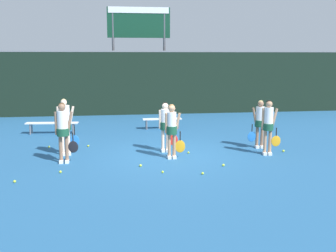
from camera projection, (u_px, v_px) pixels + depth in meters
The scene contains 22 objects.
ground_plane at pixel (169, 155), 12.60m from camera, with size 140.00×140.00×0.00m, color #235684.
fence_windscreen at pixel (145, 83), 20.99m from camera, with size 60.00×0.08×3.40m.
scoreboard at pixel (139, 32), 21.34m from camera, with size 3.41×0.15×5.72m.
bench_courtside at pixel (52, 124), 15.92m from camera, with size 2.11×0.54×0.46m.
bench_far at pixel (162, 120), 17.02m from camera, with size 1.69×0.39×0.45m.
player_0 at pixel (63, 127), 11.46m from camera, with size 0.65×0.36×1.79m.
player_1 at pixel (172, 127), 11.99m from camera, with size 0.63×0.32×1.68m.
player_2 at pixel (269, 123), 12.42m from camera, with size 0.62×0.34×1.75m.
player_3 at pixel (65, 122), 12.38m from camera, with size 0.66×0.39×1.80m.
player_4 at pixel (165, 123), 12.86m from camera, with size 0.63×0.33×1.64m.
player_5 at pixel (260, 120), 13.38m from camera, with size 0.65×0.35×1.64m.
tennis_ball_0 at pixel (163, 172), 10.61m from camera, with size 0.06×0.06×0.06m, color #CCE033.
tennis_ball_1 at pixel (88, 146), 13.67m from camera, with size 0.07×0.07×0.07m, color #CCE033.
tennis_ball_2 at pixel (60, 172), 10.61m from camera, with size 0.07×0.07×0.07m, color #CCE033.
tennis_ball_3 at pixel (15, 181), 9.80m from camera, with size 0.07×0.07×0.07m, color #CCE033.
tennis_ball_4 at pixel (223, 165), 11.26m from camera, with size 0.07×0.07×0.07m, color #CCE033.
tennis_ball_5 at pixel (283, 151), 12.94m from camera, with size 0.07×0.07×0.07m, color #CCE033.
tennis_ball_6 at pixel (203, 173), 10.47m from camera, with size 0.07×0.07×0.07m, color #CCE033.
tennis_ball_7 at pixel (141, 165), 11.22m from camera, with size 0.07×0.07×0.07m, color #CCE033.
tennis_ball_8 at pixel (175, 146), 13.71m from camera, with size 0.07×0.07×0.07m, color #CCE033.
tennis_ball_9 at pixel (49, 147), 13.54m from camera, with size 0.06×0.06×0.06m, color #CCE033.
tennis_ball_10 at pixel (188, 152), 12.74m from camera, with size 0.06×0.06×0.06m, color #CCE033.
Camera 1 is at (-1.70, -12.12, 3.12)m, focal length 42.00 mm.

